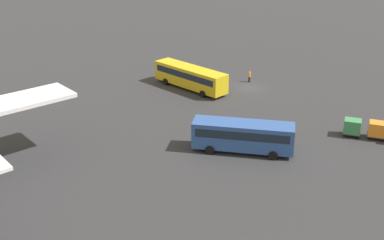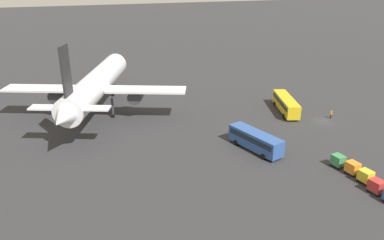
{
  "view_description": "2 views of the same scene",
  "coord_description": "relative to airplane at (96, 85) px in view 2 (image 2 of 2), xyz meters",
  "views": [
    {
      "loc": [
        -25.44,
        64.95,
        24.36
      ],
      "look_at": [
        -3.47,
        24.37,
        4.56
      ],
      "focal_mm": 45.0,
      "sensor_mm": 36.0,
      "label": 1
    },
    {
      "loc": [
        -60.89,
        49.92,
        30.06
      ],
      "look_at": [
        0.29,
        29.29,
        3.95
      ],
      "focal_mm": 35.0,
      "sensor_mm": 36.0,
      "label": 2
    }
  ],
  "objects": [
    {
      "name": "worker_person",
      "position": [
        -18.16,
        -47.44,
        -6.08
      ],
      "size": [
        0.38,
        0.38,
        1.74
      ],
      "color": "#1E1E2D",
      "rests_on": "ground"
    },
    {
      "name": "shuttle_bus_far",
      "position": [
        -26.59,
        -24.69,
        -4.92
      ],
      "size": [
        11.43,
        6.04,
        3.4
      ],
      "rotation": [
        0.0,
        0.0,
        0.3
      ],
      "color": "#2D5199",
      "rests_on": "ground"
    },
    {
      "name": "cargo_cart_red",
      "position": [
        -44.64,
        -34.74,
        -5.76
      ],
      "size": [
        2.23,
        1.96,
        2.06
      ],
      "rotation": [
        0.0,
        0.0,
        0.15
      ],
      "color": "#38383D",
      "rests_on": "ground"
    },
    {
      "name": "cargo_cart_orange",
      "position": [
        -39.19,
        -35.19,
        -5.76
      ],
      "size": [
        2.23,
        1.96,
        2.06
      ],
      "rotation": [
        0.0,
        0.0,
        0.15
      ],
      "color": "#38383D",
      "rests_on": "ground"
    },
    {
      "name": "ground_plane",
      "position": [
        -19.07,
        -44.77,
        -6.95
      ],
      "size": [
        600.0,
        600.0,
        0.0
      ],
      "primitive_type": "plane",
      "color": "#2D2D30"
    },
    {
      "name": "cargo_cart_green",
      "position": [
        -36.46,
        -34.6,
        -5.76
      ],
      "size": [
        2.23,
        1.96,
        2.06
      ],
      "rotation": [
        0.0,
        0.0,
        0.15
      ],
      "color": "#38383D",
      "rests_on": "ground"
    },
    {
      "name": "cargo_cart_yellow",
      "position": [
        -41.92,
        -35.26,
        -5.76
      ],
      "size": [
        2.23,
        1.96,
        2.06
      ],
      "rotation": [
        0.0,
        0.0,
        0.15
      ],
      "color": "#38383D",
      "rests_on": "ground"
    },
    {
      "name": "shuttle_bus_near",
      "position": [
        -11.47,
        -40.29,
        -4.96
      ],
      "size": [
        13.01,
        6.24,
        3.33
      ],
      "rotation": [
        0.0,
        0.0,
        -0.28
      ],
      "color": "gold",
      "rests_on": "ground"
    },
    {
      "name": "airplane",
      "position": [
        0.0,
        0.0,
        0.0
      ],
      "size": [
        44.51,
        37.89,
        18.46
      ],
      "rotation": [
        0.0,
        0.0,
        -0.37
      ],
      "color": "silver",
      "rests_on": "ground"
    }
  ]
}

